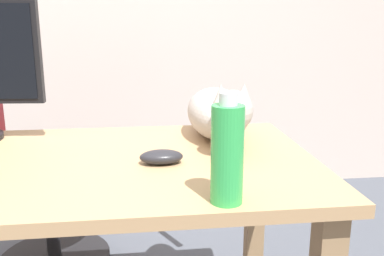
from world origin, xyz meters
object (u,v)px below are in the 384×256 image
(office_chair, at_px, (35,178))
(cat, at_px, (219,113))
(spray_bottle, at_px, (227,153))
(computer_mouse, at_px, (161,157))

(office_chair, distance_m, cat, 0.92)
(cat, bearing_deg, office_chair, 144.20)
(office_chair, xyz_separation_m, cat, (0.69, -0.50, 0.37))
(spray_bottle, bearing_deg, computer_mouse, 115.05)
(cat, distance_m, computer_mouse, 0.30)
(computer_mouse, height_order, spray_bottle, spray_bottle)
(office_chair, relative_size, spray_bottle, 4.30)
(computer_mouse, xyz_separation_m, spray_bottle, (0.12, -0.25, 0.08))
(office_chair, distance_m, computer_mouse, 0.93)
(office_chair, relative_size, cat, 1.54)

